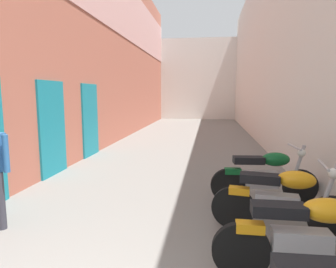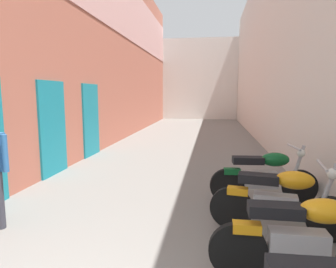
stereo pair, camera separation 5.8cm
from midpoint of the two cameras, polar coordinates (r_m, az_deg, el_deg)
The scene contains 7 objects.
ground_plane at distance 9.68m, azimuth 3.08°, elevation -3.49°, with size 37.48×37.48×0.00m, color slate.
building_left at distance 12.19m, azimuth -10.55°, elevation 16.96°, with size 0.45×21.48×7.66m.
building_right at distance 11.76m, azimuth 19.37°, elevation 15.49°, with size 0.45×21.48×7.11m.
building_far_end at distance 23.23m, azimuth 6.37°, elevation 10.49°, with size 8.56×2.00×6.00m, color silver.
motorcycle_second at distance 3.34m, azimuth 25.59°, elevation -17.70°, with size 1.85×0.58×1.04m.
motorcycle_third at distance 4.28m, azimuth 21.40°, elevation -11.77°, with size 1.84×0.58×1.04m.
motorcycle_fourth at distance 5.39m, azimuth 18.59°, elevation -7.61°, with size 1.85×0.58×1.04m.
Camera 2 is at (0.91, -0.71, 1.90)m, focal length 31.20 mm.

